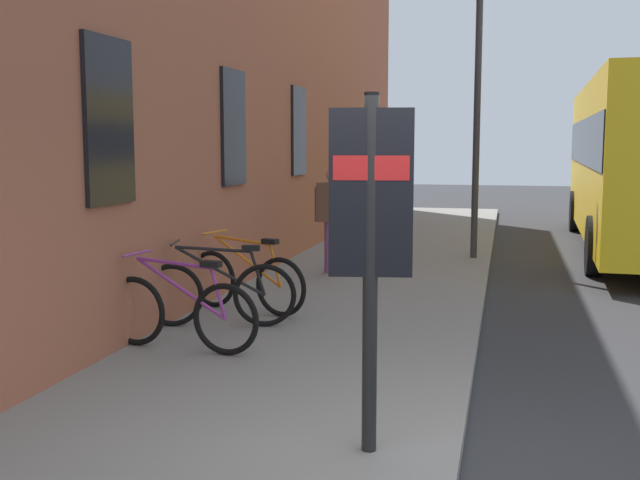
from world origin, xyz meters
The scene contains 8 objects.
ground centered at (6.00, -1.00, 0.00)m, with size 60.00×60.00×0.00m, color #2D2D30.
sidewalk_pavement centered at (8.00, 1.75, 0.06)m, with size 24.00×3.50×0.12m, color gray.
bicycle_leaning_wall centered at (2.23, 2.90, 0.51)m, with size 0.48×1.76×0.97m.
bicycle_beside_lamp centered at (3.29, 2.88, 0.51)m, with size 0.57×1.74×0.97m.
bicycle_under_window centered at (4.09, 2.83, 0.51)m, with size 0.69×1.70×0.97m.
transit_info_sign centered at (0.15, 0.61, 1.72)m, with size 0.17×0.56×2.40m.
pedestrian_crossing_street centered at (7.12, 2.41, 1.14)m, with size 0.33×0.63×1.68m.
street_lamp centered at (9.37, 0.30, 3.01)m, with size 0.28×0.28×4.83m.
Camera 1 is at (-4.87, -0.25, 2.20)m, focal length 43.74 mm.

